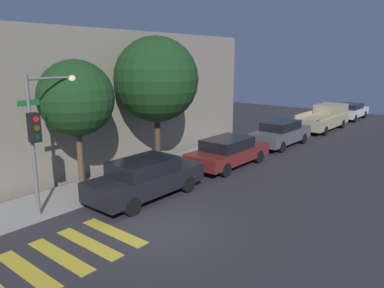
{
  "coord_description": "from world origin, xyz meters",
  "views": [
    {
      "loc": [
        -7.6,
        -7.62,
        5.12
      ],
      "look_at": [
        4.19,
        2.1,
        1.6
      ],
      "focal_mm": 35.0,
      "sensor_mm": 36.0,
      "label": 1
    }
  ],
  "objects": [
    {
      "name": "ground_plane",
      "position": [
        0.0,
        0.0,
        0.0
      ],
      "size": [
        60.0,
        60.0,
        0.0
      ],
      "primitive_type": "plane",
      "color": "#2D2B30"
    },
    {
      "name": "sidewalk",
      "position": [
        0.0,
        4.33,
        0.07
      ],
      "size": [
        26.0,
        2.25,
        0.14
      ],
      "primitive_type": "cube",
      "color": "gray",
      "rests_on": "ground"
    },
    {
      "name": "building_row",
      "position": [
        0.0,
        8.85,
        3.18
      ],
      "size": [
        26.0,
        6.0,
        6.37
      ],
      "primitive_type": "cube",
      "color": "gray",
      "rests_on": "ground"
    },
    {
      "name": "crosswalk",
      "position": [
        -2.89,
        0.8,
        0.0
      ],
      "size": [
        4.06,
        2.6,
        0.0
      ],
      "color": "gold",
      "rests_on": "ground"
    },
    {
      "name": "traffic_light_pole",
      "position": [
        -1.61,
        3.37,
        3.2
      ],
      "size": [
        2.11,
        0.56,
        4.65
      ],
      "color": "slate",
      "rests_on": "ground"
    },
    {
      "name": "sedan_near_corner",
      "position": [
        1.5,
        2.1,
        0.79
      ],
      "size": [
        4.66,
        1.82,
        1.52
      ],
      "color": "black",
      "rests_on": "ground"
    },
    {
      "name": "sedan_middle",
      "position": [
        6.92,
        2.1,
        0.75
      ],
      "size": [
        4.69,
        1.88,
        1.41
      ],
      "color": "maroon",
      "rests_on": "ground"
    },
    {
      "name": "sedan_far_end",
      "position": [
        12.48,
        2.1,
        0.79
      ],
      "size": [
        4.69,
        1.75,
        1.51
      ],
      "color": "#4C5156",
      "rests_on": "ground"
    },
    {
      "name": "pickup_truck",
      "position": [
        19.43,
        2.1,
        0.88
      ],
      "size": [
        5.71,
        1.95,
        1.74
      ],
      "color": "tan",
      "rests_on": "ground"
    },
    {
      "name": "sedan_tail_of_row",
      "position": [
        25.42,
        2.1,
        0.73
      ],
      "size": [
        4.51,
        1.8,
        1.35
      ],
      "color": "silver",
      "rests_on": "ground"
    },
    {
      "name": "tree_near_corner",
      "position": [
        0.21,
        4.26,
        3.69
      ],
      "size": [
        2.78,
        2.78,
        5.09
      ],
      "color": "brown",
      "rests_on": "ground"
    },
    {
      "name": "tree_midblock",
      "position": [
        4.33,
        4.26,
        4.18
      ],
      "size": [
        3.77,
        3.77,
        6.08
      ],
      "color": "#4C3823",
      "rests_on": "ground"
    }
  ]
}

